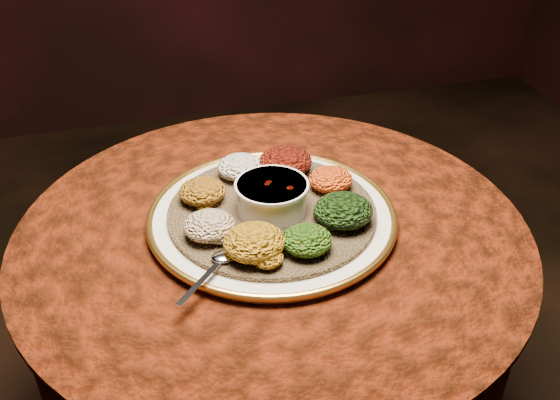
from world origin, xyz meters
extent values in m
cylinder|color=black|center=(0.00, 0.00, 0.34)|extent=(0.12, 0.12, 0.68)
cylinder|color=black|center=(0.00, 0.00, 0.70)|extent=(0.80, 0.80, 0.04)
cylinder|color=#4B1506|center=(0.00, 0.00, 0.56)|extent=(0.93, 0.93, 0.34)
cylinder|color=#4B1506|center=(0.00, 0.00, 0.73)|extent=(0.96, 0.96, 0.01)
cylinder|color=beige|center=(0.00, 0.01, 0.74)|extent=(0.48, 0.48, 0.02)
torus|color=#BC872F|center=(0.00, 0.01, 0.75)|extent=(0.47, 0.47, 0.01)
cylinder|color=olive|center=(0.00, 0.01, 0.76)|extent=(0.49, 0.49, 0.01)
cylinder|color=silver|center=(0.00, 0.01, 0.79)|extent=(0.13, 0.13, 0.06)
cylinder|color=silver|center=(0.00, 0.01, 0.82)|extent=(0.14, 0.14, 0.01)
cylinder|color=#5A0F04|center=(0.00, 0.01, 0.81)|extent=(0.11, 0.11, 0.01)
ellipsoid|color=silver|center=(-0.11, -0.10, 0.77)|extent=(0.05, 0.03, 0.01)
cube|color=silver|center=(-0.16, -0.16, 0.77)|extent=(0.09, 0.10, 0.00)
ellipsoid|color=white|center=(-0.03, 0.15, 0.78)|extent=(0.09, 0.09, 0.04)
ellipsoid|color=black|center=(0.06, 0.14, 0.79)|extent=(0.11, 0.10, 0.05)
ellipsoid|color=#A2690D|center=(0.13, 0.05, 0.78)|extent=(0.09, 0.08, 0.04)
ellipsoid|color=black|center=(0.12, -0.06, 0.79)|extent=(0.11, 0.10, 0.05)
ellipsoid|color=#9C410A|center=(0.03, -0.12, 0.78)|extent=(0.09, 0.08, 0.04)
ellipsoid|color=#AE770F|center=(-0.06, -0.10, 0.79)|extent=(0.11, 0.10, 0.05)
ellipsoid|color=maroon|center=(-0.12, -0.03, 0.78)|extent=(0.09, 0.09, 0.04)
ellipsoid|color=#8C4F10|center=(-0.12, 0.08, 0.78)|extent=(0.09, 0.08, 0.04)
camera|label=1|loc=(-0.24, -0.91, 1.43)|focal=40.00mm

